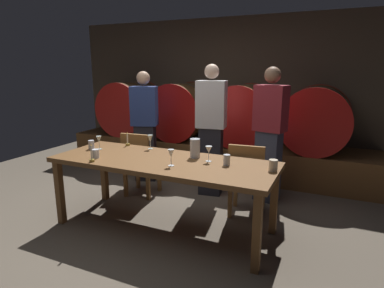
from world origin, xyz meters
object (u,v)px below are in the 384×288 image
at_px(wine_barrel_far_right, 316,119).
at_px(guest_left, 145,126).
at_px(cup_center_right, 227,160).
at_px(dining_table, 163,166).
at_px(cup_far_left, 91,145).
at_px(cup_far_right, 273,165).
at_px(wine_barrel_center_right, 244,115).
at_px(candle_left, 128,142).
at_px(wine_barrel_far_left, 132,108).
at_px(candle_right, 92,157).
at_px(chair_left, 139,161).
at_px(pitcher, 195,148).
at_px(wine_glass_center_right, 171,154).
at_px(wine_barrel_center_left, 183,111).
at_px(wine_glass_far_right, 209,150).
at_px(chair_right, 247,177).
at_px(wine_glass_far_left, 99,140).
at_px(guest_center, 211,130).
at_px(guest_right, 269,135).
at_px(cup_center_left, 96,154).

xyz_separation_m(wine_barrel_far_right, guest_left, (-2.36, -0.90, -0.13)).
height_order(wine_barrel_far_right, cup_center_right, wine_barrel_far_right).
relative_size(wine_barrel_far_right, dining_table, 0.41).
relative_size(cup_far_left, cup_far_right, 0.98).
relative_size(wine_barrel_center_right, candle_left, 5.33).
distance_m(wine_barrel_far_left, candle_right, 2.82).
xyz_separation_m(chair_left, pitcher, (1.01, -0.44, 0.38)).
xyz_separation_m(wine_barrel_far_left, wine_glass_center_right, (2.06, -2.31, -0.09)).
height_order(wine_barrel_far_left, wine_barrel_center_right, same).
relative_size(wine_barrel_center_right, pitcher, 4.72).
distance_m(wine_barrel_center_left, wine_glass_far_right, 2.39).
xyz_separation_m(candle_left, cup_far_right, (1.83, -0.27, 0.01)).
bearing_deg(cup_far_right, wine_barrel_center_left, 133.45).
bearing_deg(chair_right, wine_glass_far_left, 13.11).
relative_size(wine_barrel_center_right, chair_right, 1.09).
xyz_separation_m(dining_table, wine_glass_far_left, (-0.90, 0.08, 0.18)).
bearing_deg(guest_center, guest_left, -14.86).
height_order(wine_barrel_far_right, pitcher, wine_barrel_far_right).
bearing_deg(candle_left, guest_right, 28.59).
xyz_separation_m(wine_glass_far_right, cup_center_left, (-1.15, -0.37, -0.07)).
distance_m(pitcher, wine_glass_center_right, 0.39).
xyz_separation_m(wine_barrel_center_right, guest_left, (-1.28, -0.90, -0.13)).
height_order(chair_right, guest_left, guest_left).
bearing_deg(chair_right, guest_left, -25.10).
xyz_separation_m(guest_right, cup_far_left, (-1.85, -1.18, -0.06)).
relative_size(candle_left, wine_glass_center_right, 1.08).
bearing_deg(chair_right, cup_center_right, 77.24).
xyz_separation_m(candle_right, wine_glass_far_right, (1.08, 0.50, 0.07)).
height_order(cup_far_left, cup_center_left, cup_far_left).
distance_m(wine_barrel_center_right, cup_center_right, 2.11).
xyz_separation_m(wine_glass_center_right, cup_far_right, (0.94, 0.25, -0.07)).
bearing_deg(cup_center_left, wine_barrel_far_left, 116.46).
bearing_deg(cup_far_right, wine_barrel_center_right, 112.72).
height_order(chair_left, wine_glass_center_right, wine_glass_center_right).
bearing_deg(dining_table, cup_far_right, 5.32).
bearing_deg(wine_barrel_far_left, chair_right, -30.04).
relative_size(chair_left, cup_far_left, 8.36).
height_order(pitcher, wine_glass_center_right, pitcher).
relative_size(dining_table, candle_left, 13.14).
height_order(wine_barrel_center_right, chair_right, wine_barrel_center_right).
xyz_separation_m(chair_right, candle_left, (-1.45, -0.27, 0.33)).
xyz_separation_m(wine_barrel_far_right, cup_center_right, (-0.67, -2.07, -0.15)).
relative_size(guest_right, cup_center_left, 18.43).
height_order(guest_right, wine_glass_center_right, guest_right).
bearing_deg(wine_glass_center_right, guest_left, 130.41).
relative_size(wine_barrel_far_right, guest_right, 0.56).
bearing_deg(wine_glass_far_left, wine_glass_far_right, 2.53).
distance_m(wine_barrel_center_right, chair_left, 1.86).
xyz_separation_m(dining_table, chair_left, (-0.74, 0.67, -0.21)).
height_order(guest_right, wine_glass_far_left, guest_right).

